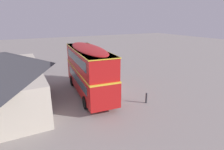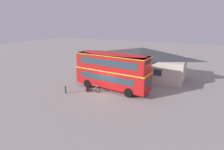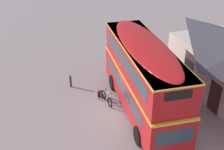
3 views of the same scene
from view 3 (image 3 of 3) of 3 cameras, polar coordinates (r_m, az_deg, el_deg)
ground_plane at (r=19.11m, az=1.80°, el=-7.39°), size 120.00×120.00×0.00m
double_decker_bus at (r=18.04m, az=6.08°, el=0.03°), size 9.85×3.40×4.79m
touring_bicycle at (r=19.87m, az=-1.16°, el=-4.47°), size 1.68×0.57×1.00m
backpack_on_ground at (r=20.56m, az=-2.42°, el=-3.62°), size 0.31×0.32×0.49m
water_bottle_red_squeeze at (r=20.30m, az=-2.57°, el=-4.61°), size 0.07×0.07×0.21m
kerb_bollard at (r=21.75m, az=-8.09°, el=-1.15°), size 0.16×0.16×0.97m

